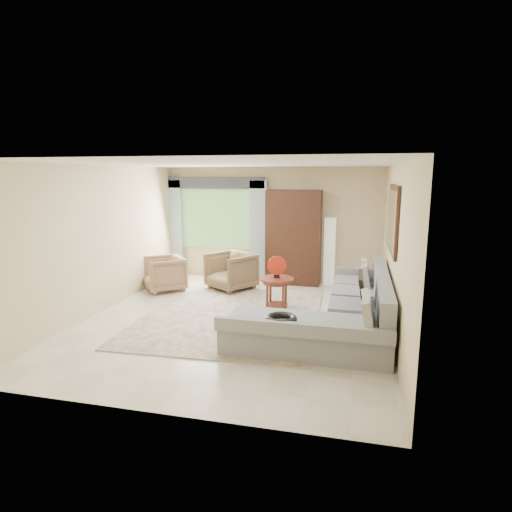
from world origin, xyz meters
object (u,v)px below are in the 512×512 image
(sectional_sofa, at_px, (344,315))
(floor_lamp, at_px, (330,251))
(armoire, at_px, (294,237))
(coffee_table, at_px, (277,294))
(armchair_right, at_px, (231,271))
(armchair_left, at_px, (164,274))
(potted_plant, at_px, (180,269))
(tv_screen, at_px, (363,290))

(sectional_sofa, distance_m, floor_lamp, 3.03)
(armoire, bearing_deg, coffee_table, -89.50)
(coffee_table, height_order, armchair_right, armchair_right)
(armoire, bearing_deg, armchair_left, -153.43)
(floor_lamp, bearing_deg, potted_plant, -173.30)
(coffee_table, relative_size, armoire, 0.29)
(coffee_table, height_order, armchair_left, armchair_left)
(coffee_table, relative_size, armchair_left, 0.77)
(tv_screen, relative_size, armchair_left, 0.92)
(sectional_sofa, relative_size, armchair_right, 3.95)
(tv_screen, distance_m, armchair_right, 3.43)
(armchair_left, height_order, armchair_right, armchair_right)
(armchair_right, relative_size, floor_lamp, 0.58)
(coffee_table, bearing_deg, armchair_left, 162.34)
(sectional_sofa, xyz_separation_m, floor_lamp, (-0.43, 2.96, 0.47))
(sectional_sofa, relative_size, coffee_table, 5.63)
(sectional_sofa, xyz_separation_m, potted_plant, (-3.84, 2.56, -0.02))
(potted_plant, relative_size, floor_lamp, 0.35)
(armchair_left, relative_size, potted_plant, 1.51)
(armchair_right, distance_m, potted_plant, 1.50)
(sectional_sofa, relative_size, floor_lamp, 2.31)
(potted_plant, height_order, armoire, armoire)
(armchair_left, height_order, potted_plant, armchair_left)
(coffee_table, relative_size, floor_lamp, 0.41)
(armoire, bearing_deg, tv_screen, -63.09)
(sectional_sofa, height_order, potted_plant, sectional_sofa)
(armchair_left, xyz_separation_m, potted_plant, (-0.05, 0.94, -0.10))
(potted_plant, bearing_deg, armchair_right, -20.68)
(tv_screen, xyz_separation_m, floor_lamp, (-0.70, 3.02, 0.03))
(coffee_table, xyz_separation_m, armchair_left, (-2.58, 0.82, 0.04))
(sectional_sofa, relative_size, armoire, 1.65)
(sectional_sofa, bearing_deg, floor_lamp, 98.33)
(sectional_sofa, relative_size, potted_plant, 6.52)
(sectional_sofa, xyz_separation_m, armoire, (-1.23, 2.90, 0.77))
(sectional_sofa, height_order, armchair_right, sectional_sofa)
(coffee_table, height_order, potted_plant, coffee_table)
(sectional_sofa, height_order, tv_screen, tv_screen)
(sectional_sofa, bearing_deg, armchair_left, 156.97)
(armchair_left, distance_m, floor_lamp, 3.64)
(sectional_sofa, height_order, armchair_left, sectional_sofa)
(sectional_sofa, distance_m, armchair_left, 4.13)
(coffee_table, bearing_deg, armchair_right, 134.83)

